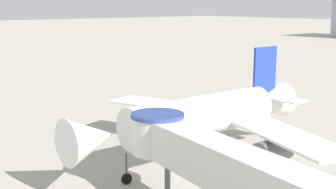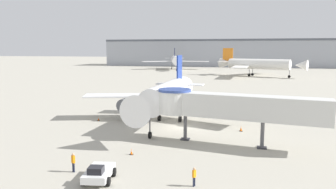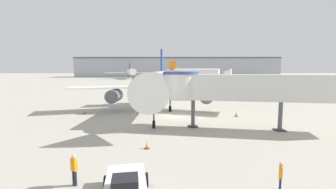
{
  "view_description": "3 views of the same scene",
  "coord_description": "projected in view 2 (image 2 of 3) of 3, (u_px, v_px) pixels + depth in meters",
  "views": [
    {
      "loc": [
        27.36,
        -28.3,
        14.51
      ],
      "look_at": [
        -7.4,
        1.53,
        5.65
      ],
      "focal_mm": 50.0,
      "sensor_mm": 36.0,
      "label": 1
    },
    {
      "loc": [
        9.36,
        -46.26,
        11.38
      ],
      "look_at": [
        -0.51,
        -5.19,
        5.48
      ],
      "focal_mm": 35.0,
      "sensor_mm": 36.0,
      "label": 2
    },
    {
      "loc": [
        -0.57,
        -32.08,
        6.59
      ],
      "look_at": [
        -0.88,
        2.52,
        2.77
      ],
      "focal_mm": 24.0,
      "sensor_mm": 36.0,
      "label": 3
    }
  ],
  "objects": [
    {
      "name": "main_airplane",
      "position": [
        167.0,
        96.0,
        49.75
      ],
      "size": [
        29.18,
        25.75,
        10.27
      ],
      "rotation": [
        0.0,
        0.0,
        -0.02
      ],
      "color": "white",
      "rests_on": "ground_plane"
    },
    {
      "name": "background_jet_orange_tail",
      "position": [
        257.0,
        64.0,
        135.8
      ],
      "size": [
        35.78,
        37.42,
        11.71
      ],
      "rotation": [
        0.0,
        0.0,
        1.2
      ],
      "color": "white",
      "rests_on": "ground_plane"
    },
    {
      "name": "pushback_tug_white",
      "position": [
        99.0,
        173.0,
        28.29
      ],
      "size": [
        2.88,
        4.2,
        1.59
      ],
      "rotation": [
        0.0,
        0.0,
        0.17
      ],
      "color": "silver",
      "rests_on": "ground_plane"
    },
    {
      "name": "terminal_building",
      "position": [
        241.0,
        53.0,
        214.37
      ],
      "size": [
        177.75,
        27.52,
        17.5
      ],
      "color": "#999EA8",
      "rests_on": "ground_plane"
    },
    {
      "name": "traffic_cone_port_wing",
      "position": [
        99.0,
        119.0,
        52.29
      ],
      "size": [
        0.35,
        0.35,
        0.59
      ],
      "color": "black",
      "rests_on": "ground_plane"
    },
    {
      "name": "traffic_cone_near_nose",
      "position": [
        131.0,
        152.0,
        35.47
      ],
      "size": [
        0.38,
        0.38,
        0.64
      ],
      "color": "black",
      "rests_on": "ground_plane"
    },
    {
      "name": "background_jet_navy_tail",
      "position": [
        175.0,
        60.0,
        180.22
      ],
      "size": [
        36.74,
        34.04,
        11.91
      ],
      "rotation": [
        0.0,
        0.0,
        0.26
      ],
      "color": "white",
      "rests_on": "ground_plane"
    },
    {
      "name": "jet_bridge",
      "position": [
        227.0,
        106.0,
        38.78
      ],
      "size": [
        20.1,
        6.19,
        6.38
      ],
      "rotation": [
        0.0,
        0.0,
        -0.16
      ],
      "color": "silver",
      "rests_on": "ground_plane"
    },
    {
      "name": "ground_plane",
      "position": [
        180.0,
        127.0,
        48.29
      ],
      "size": [
        800.0,
        800.0,
        0.0
      ],
      "primitive_type": "plane",
      "color": "#A8A393"
    },
    {
      "name": "ground_crew_wing_walker",
      "position": [
        73.0,
        161.0,
        30.34
      ],
      "size": [
        0.41,
        0.34,
        1.83
      ],
      "rotation": [
        0.0,
        0.0,
        2.66
      ],
      "color": "#1E2338",
      "rests_on": "ground_plane"
    },
    {
      "name": "ground_crew_marshaller",
      "position": [
        194.0,
        175.0,
        27.17
      ],
      "size": [
        0.31,
        0.36,
        1.64
      ],
      "rotation": [
        0.0,
        0.0,
        4.2
      ],
      "color": "#1E2338",
      "rests_on": "ground_plane"
    },
    {
      "name": "traffic_cone_starboard_wing",
      "position": [
        241.0,
        129.0,
        45.55
      ],
      "size": [
        0.45,
        0.45,
        0.75
      ],
      "color": "black",
      "rests_on": "ground_plane"
    }
  ]
}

